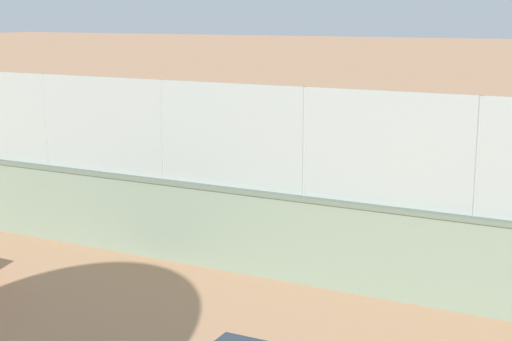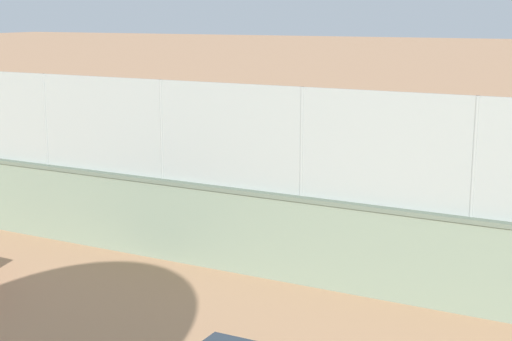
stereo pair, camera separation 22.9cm
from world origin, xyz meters
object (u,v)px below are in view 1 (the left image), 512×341
sports_ball (209,160)px  spare_ball_by_wall (220,232)px  player_crossing_court (250,169)px  player_foreground_swinging (335,197)px

sports_ball → spare_ball_by_wall: sports_ball is taller
player_crossing_court → player_foreground_swinging: bearing=147.5°
player_crossing_court → player_foreground_swinging: size_ratio=0.99×
player_crossing_court → spare_ball_by_wall: size_ratio=9.44×
player_foreground_swinging → sports_ball: bearing=-11.3°
player_foreground_swinging → spare_ball_by_wall: 2.81m
player_foreground_swinging → sports_ball: (3.77, -0.75, 0.41)m
player_foreground_swinging → spare_ball_by_wall: (2.34, 1.34, -0.80)m
player_crossing_court → sports_ball: player_crossing_court is taller
player_foreground_swinging → player_crossing_court: bearing=-32.5°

